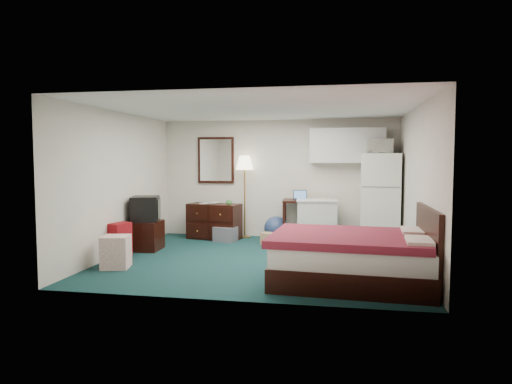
% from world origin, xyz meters
% --- Properties ---
extents(floor, '(5.00, 4.50, 0.01)m').
position_xyz_m(floor, '(0.00, 0.00, 0.00)').
color(floor, black).
rests_on(floor, ground).
extents(ceiling, '(5.00, 4.50, 0.01)m').
position_xyz_m(ceiling, '(0.00, 0.00, 2.50)').
color(ceiling, beige).
rests_on(ceiling, walls).
extents(walls, '(5.01, 4.51, 2.50)m').
position_xyz_m(walls, '(0.00, 0.00, 1.25)').
color(walls, beige).
rests_on(walls, floor).
extents(mirror, '(0.80, 0.06, 1.00)m').
position_xyz_m(mirror, '(-1.35, 2.22, 1.65)').
color(mirror, white).
rests_on(mirror, walls).
extents(upper_cabinets, '(1.50, 0.35, 0.70)m').
position_xyz_m(upper_cabinets, '(1.45, 2.08, 1.95)').
color(upper_cabinets, silver).
rests_on(upper_cabinets, walls).
extents(headboard, '(0.06, 1.56, 1.00)m').
position_xyz_m(headboard, '(2.46, -1.18, 0.55)').
color(headboard, black).
rests_on(headboard, walls).
extents(dresser, '(1.16, 0.70, 0.74)m').
position_xyz_m(dresser, '(-1.27, 1.77, 0.37)').
color(dresser, black).
rests_on(dresser, floor).
extents(floor_lamp, '(0.40, 0.40, 1.75)m').
position_xyz_m(floor_lamp, '(-0.68, 2.05, 0.87)').
color(floor_lamp, '#B4883D').
rests_on(floor_lamp, floor).
extents(desk, '(0.71, 0.71, 0.84)m').
position_xyz_m(desk, '(0.50, 1.87, 0.42)').
color(desk, black).
rests_on(desk, floor).
extents(exercise_ball, '(0.57, 0.57, 0.50)m').
position_xyz_m(exercise_ball, '(0.03, 1.84, 0.25)').
color(exercise_ball, navy).
rests_on(exercise_ball, floor).
extents(kitchen_counter, '(0.81, 0.64, 0.84)m').
position_xyz_m(kitchen_counter, '(0.87, 1.72, 0.42)').
color(kitchen_counter, silver).
rests_on(kitchen_counter, floor).
extents(fridge, '(0.84, 0.84, 1.79)m').
position_xyz_m(fridge, '(2.13, 1.77, 0.89)').
color(fridge, white).
rests_on(fridge, floor).
extents(bed, '(2.16, 1.74, 0.66)m').
position_xyz_m(bed, '(1.48, -1.18, 0.33)').
color(bed, maroon).
rests_on(bed, floor).
extents(tv_stand, '(0.57, 0.61, 0.54)m').
position_xyz_m(tv_stand, '(-2.21, 0.42, 0.27)').
color(tv_stand, black).
rests_on(tv_stand, floor).
extents(suitcase, '(0.32, 0.42, 0.60)m').
position_xyz_m(suitcase, '(-2.35, -0.30, 0.30)').
color(suitcase, '#620907').
rests_on(suitcase, floor).
extents(retail_box, '(0.48, 0.48, 0.50)m').
position_xyz_m(retail_box, '(-2.08, -0.98, 0.25)').
color(retail_box, white).
rests_on(retail_box, floor).
extents(file_bin, '(0.49, 0.41, 0.30)m').
position_xyz_m(file_bin, '(-0.97, 1.51, 0.15)').
color(file_bin, slate).
rests_on(file_bin, floor).
extents(cardboard_box_a, '(0.32, 0.29, 0.23)m').
position_xyz_m(cardboard_box_a, '(-0.05, 1.34, 0.12)').
color(cardboard_box_a, '#8C6C4F').
rests_on(cardboard_box_a, floor).
extents(cardboard_box_b, '(0.29, 0.32, 0.27)m').
position_xyz_m(cardboard_box_b, '(0.74, 1.70, 0.13)').
color(cardboard_box_b, '#8C6C4F').
rests_on(cardboard_box_b, floor).
extents(laptop, '(0.34, 0.31, 0.20)m').
position_xyz_m(laptop, '(0.54, 1.81, 0.94)').
color(laptop, black).
rests_on(laptop, desk).
extents(crt_tv, '(0.62, 0.65, 0.46)m').
position_xyz_m(crt_tv, '(-2.22, 0.45, 0.76)').
color(crt_tv, black).
rests_on(crt_tv, tv_stand).
extents(microwave, '(0.52, 0.32, 0.34)m').
position_xyz_m(microwave, '(2.07, 1.73, 1.96)').
color(microwave, white).
rests_on(microwave, fridge).
extents(book_a, '(0.17, 0.04, 0.23)m').
position_xyz_m(book_a, '(-1.54, 1.75, 0.86)').
color(book_a, '#8C6C4F').
rests_on(book_a, dresser).
extents(book_b, '(0.17, 0.06, 0.23)m').
position_xyz_m(book_b, '(-1.37, 1.86, 0.85)').
color(book_b, '#8C6C4F').
rests_on(book_b, dresser).
extents(mug, '(0.14, 0.12, 0.12)m').
position_xyz_m(mug, '(-0.92, 1.63, 0.80)').
color(mug, '#4F9F44').
rests_on(mug, dresser).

